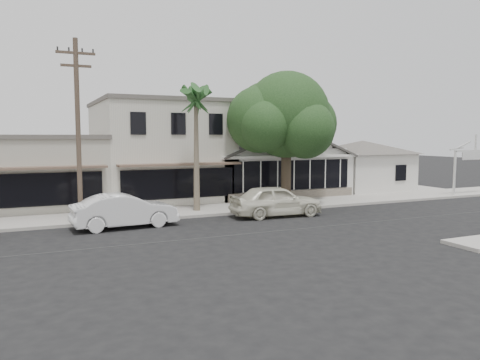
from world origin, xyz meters
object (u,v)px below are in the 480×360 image
car_0 (276,201)px  shade_tree (284,118)px  arch_sign (475,153)px  utility_pole (78,127)px  car_1 (125,211)px

car_0 → shade_tree: (2.50, 3.64, 4.66)m
car_0 → shade_tree: shade_tree is taller
arch_sign → utility_pole: 27.45m
car_0 → car_1: size_ratio=1.02×
car_0 → arch_sign: bearing=-80.8°
car_1 → shade_tree: (10.62, 3.44, 4.70)m
utility_pole → car_0: 10.85m
car_0 → car_1: bearing=92.1°
arch_sign → car_1: size_ratio=0.83×
arch_sign → car_0: arch_sign is taller
arch_sign → shade_tree: shade_tree is taller
shade_tree → car_1: bearing=-162.0°
utility_pole → car_1: utility_pole is taller
utility_pole → car_0: size_ratio=1.79×
utility_pole → car_0: utility_pole is taller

